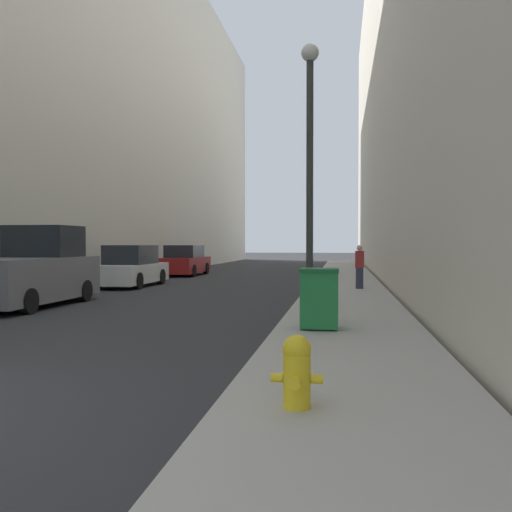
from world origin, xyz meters
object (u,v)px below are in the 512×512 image
object	(u,v)px
parked_sedan_near	(131,268)
parked_sedan_far	(185,261)
pedestrian_on_sidewalk	(360,267)
trash_bin	(319,298)
pickup_truck	(31,272)
lamppost	(310,163)
fire_hydrant	(297,370)

from	to	relation	value
parked_sedan_near	parked_sedan_far	distance (m)	8.06
parked_sedan_far	pedestrian_on_sidewalk	size ratio (longest dim) A/B	3.05
parked_sedan_near	parked_sedan_far	bearing A→B (deg)	90.35
trash_bin	pickup_truck	bearing A→B (deg)	154.51
trash_bin	parked_sedan_near	size ratio (longest dim) A/B	0.25
lamppost	pedestrian_on_sidewalk	bearing A→B (deg)	80.14
pickup_truck	pedestrian_on_sidewalk	world-z (taller)	pickup_truck
pickup_truck	parked_sedan_near	distance (m)	7.31
pickup_truck	pedestrian_on_sidewalk	bearing A→B (deg)	33.02
fire_hydrant	parked_sedan_near	distance (m)	18.24
trash_bin	pedestrian_on_sidewalk	xyz separation A→B (m)	(1.04, 9.80, 0.19)
fire_hydrant	lamppost	size ratio (longest dim) A/B	0.12
fire_hydrant	pedestrian_on_sidewalk	distance (m)	15.07
fire_hydrant	parked_sedan_far	distance (m)	25.75
trash_bin	pickup_truck	size ratio (longest dim) A/B	0.23
parked_sedan_near	pedestrian_on_sidewalk	bearing A→B (deg)	-8.61
parked_sedan_far	pickup_truck	bearing A→B (deg)	-90.15
trash_bin	pickup_truck	world-z (taller)	pickup_truck
lamppost	pedestrian_on_sidewalk	size ratio (longest dim) A/B	3.92
trash_bin	lamppost	distance (m)	3.52
trash_bin	lamppost	xyz separation A→B (m)	(-0.30, 2.06, 2.84)
fire_hydrant	pedestrian_on_sidewalk	world-z (taller)	pedestrian_on_sidewalk
parked_sedan_far	pedestrian_on_sidewalk	xyz separation A→B (m)	(9.09, -9.43, 0.15)
fire_hydrant	trash_bin	size ratio (longest dim) A/B	0.63
trash_bin	parked_sedan_far	distance (m)	20.85
fire_hydrant	trash_bin	xyz separation A→B (m)	(0.02, 5.24, 0.21)
parked_sedan_near	parked_sedan_far	size ratio (longest dim) A/B	0.97
parked_sedan_far	trash_bin	bearing A→B (deg)	-67.28
pedestrian_on_sidewalk	lamppost	bearing A→B (deg)	-99.86
lamppost	pickup_truck	size ratio (longest dim) A/B	1.22
lamppost	pedestrian_on_sidewalk	world-z (taller)	lamppost
fire_hydrant	pedestrian_on_sidewalk	bearing A→B (deg)	85.97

